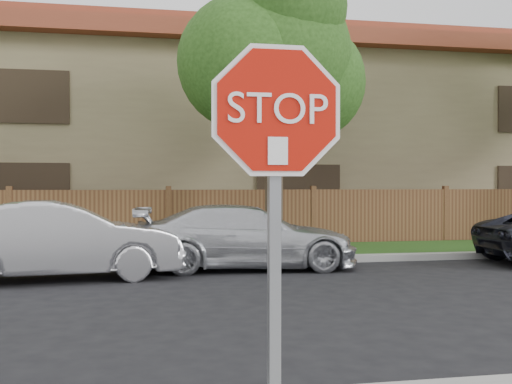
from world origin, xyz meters
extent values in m
cube|color=gray|center=(0.00, 8.15, 0.07)|extent=(70.00, 0.30, 0.15)
cube|color=#1E4714|center=(0.00, 9.80, 0.06)|extent=(70.00, 3.00, 0.12)
cube|color=#56321E|center=(0.00, 11.40, 0.80)|extent=(70.00, 0.12, 1.60)
cube|color=#8D7C57|center=(0.00, 17.00, 3.00)|extent=(34.00, 8.00, 6.00)
cube|color=brown|center=(0.00, 17.00, 6.25)|extent=(35.20, 9.20, 0.50)
cube|color=brown|center=(0.00, 17.00, 6.85)|extent=(33.00, 5.50, 0.70)
cylinder|color=#382B21|center=(2.50, 9.70, 1.96)|extent=(0.44, 0.44, 3.92)
sphere|color=#224515|center=(2.50, 9.70, 4.90)|extent=(3.80, 3.80, 3.80)
sphere|color=#224515|center=(3.40, 10.00, 4.34)|extent=(3.00, 3.00, 3.00)
sphere|color=#224515|center=(1.70, 9.30, 4.62)|extent=(3.20, 3.20, 3.20)
sphere|color=#224515|center=(2.70, 9.10, 5.95)|extent=(2.80, 2.80, 2.80)
cube|color=gray|center=(0.01, -1.44, 1.25)|extent=(0.07, 0.06, 2.30)
cylinder|color=white|center=(0.01, -1.50, 2.15)|extent=(1.01, 0.02, 1.01)
cylinder|color=#B41206|center=(0.01, -1.51, 2.15)|extent=(0.93, 0.02, 0.93)
cube|color=white|center=(0.01, -1.53, 1.93)|extent=(0.11, 0.00, 0.15)
imported|color=#B8B7BC|center=(-2.17, 6.72, 0.72)|extent=(4.51, 2.01, 1.44)
imported|color=silver|center=(1.42, 7.47, 0.66)|extent=(4.65, 2.11, 1.32)
camera|label=1|loc=(-0.71, -4.67, 1.75)|focal=42.00mm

